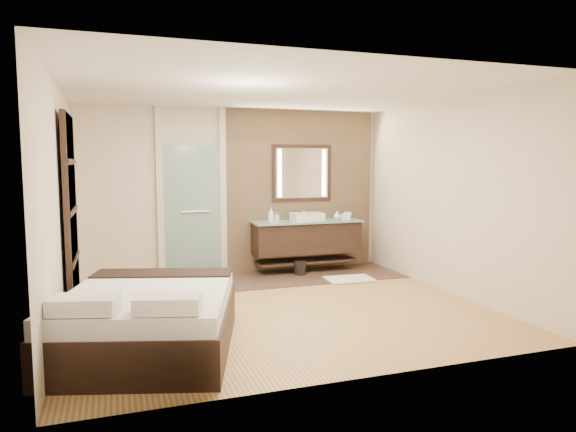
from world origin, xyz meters
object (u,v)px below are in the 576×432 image
object	(u,v)px
mirror_unit	(302,173)
bed	(149,319)
waste_bin	(300,268)
vanity	(307,237)

from	to	relation	value
mirror_unit	bed	size ratio (longest dim) A/B	0.46
mirror_unit	bed	world-z (taller)	mirror_unit
waste_bin	mirror_unit	bearing A→B (deg)	66.74
vanity	mirror_unit	size ratio (longest dim) A/B	1.75
vanity	bed	xyz separation A→B (m)	(-2.75, -2.91, -0.27)
bed	waste_bin	bearing A→B (deg)	62.64
waste_bin	bed	bearing A→B (deg)	-133.65
mirror_unit	bed	xyz separation A→B (m)	(-2.75, -3.15, -1.34)
bed	vanity	bearing A→B (deg)	62.87
vanity	mirror_unit	world-z (taller)	mirror_unit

